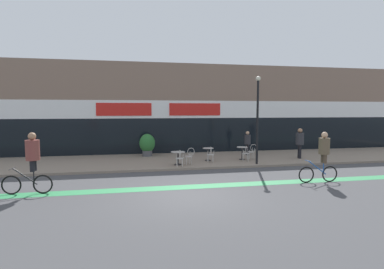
# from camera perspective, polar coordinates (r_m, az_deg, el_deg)

# --- Properties ---
(ground_plane) EXTENTS (120.00, 120.00, 0.00)m
(ground_plane) POSITION_cam_1_polar(r_m,az_deg,el_deg) (10.95, -1.14, -11.60)
(ground_plane) COLOR #424244
(sidewalk_slab) EXTENTS (40.00, 5.50, 0.12)m
(sidewalk_slab) POSITION_cam_1_polar(r_m,az_deg,el_deg) (17.95, -5.17, -5.00)
(sidewalk_slab) COLOR gray
(sidewalk_slab) RESTS_ON ground
(storefront_facade) EXTENTS (40.00, 4.06, 6.27)m
(storefront_facade) POSITION_cam_1_polar(r_m,az_deg,el_deg) (22.40, -6.48, 4.76)
(storefront_facade) COLOR #7F6656
(storefront_facade) RESTS_ON ground
(bike_lane_stripe) EXTENTS (36.00, 0.70, 0.01)m
(bike_lane_stripe) POSITION_cam_1_polar(r_m,az_deg,el_deg) (12.09, -2.13, -10.02)
(bike_lane_stripe) COLOR #2D844C
(bike_lane_stripe) RESTS_ON ground
(bistro_table_0) EXTENTS (0.78, 0.78, 0.71)m
(bistro_table_0) POSITION_cam_1_polar(r_m,az_deg,el_deg) (16.19, -2.68, -3.99)
(bistro_table_0) COLOR black
(bistro_table_0) RESTS_ON sidewalk_slab
(bistro_table_1) EXTENTS (0.65, 0.65, 0.74)m
(bistro_table_1) POSITION_cam_1_polar(r_m,az_deg,el_deg) (17.54, 3.07, -3.28)
(bistro_table_1) COLOR black
(bistro_table_1) RESTS_ON sidewalk_slab
(bistro_table_2) EXTENTS (0.66, 0.66, 0.75)m
(bistro_table_2) POSITION_cam_1_polar(r_m,az_deg,el_deg) (18.14, 9.52, -3.05)
(bistro_table_2) COLOR black
(bistro_table_2) RESTS_ON sidewalk_slab
(cafe_chair_0_near) EXTENTS (0.41, 0.58, 0.90)m
(cafe_chair_0_near) POSITION_cam_1_polar(r_m,az_deg,el_deg) (15.58, -2.35, -4.31)
(cafe_chair_0_near) COLOR #B7B2AD
(cafe_chair_0_near) RESTS_ON sidewalk_slab
(cafe_chair_0_side) EXTENTS (0.60, 0.45, 0.90)m
(cafe_chair_0_side) POSITION_cam_1_polar(r_m,az_deg,el_deg) (16.30, -0.51, -3.91)
(cafe_chair_0_side) COLOR #B7B2AD
(cafe_chair_0_side) RESTS_ON sidewalk_slab
(cafe_chair_1_near) EXTENTS (0.44, 0.59, 0.90)m
(cafe_chair_1_near) POSITION_cam_1_polar(r_m,az_deg,el_deg) (16.94, 3.57, -3.59)
(cafe_chair_1_near) COLOR #B7B2AD
(cafe_chair_1_near) RESTS_ON sidewalk_slab
(cafe_chair_2_near) EXTENTS (0.45, 0.60, 0.90)m
(cafe_chair_2_near) POSITION_cam_1_polar(r_m,az_deg,el_deg) (17.57, 10.21, -3.36)
(cafe_chair_2_near) COLOR #B7B2AD
(cafe_chair_2_near) RESTS_ON sidewalk_slab
(cafe_chair_2_side) EXTENTS (0.58, 0.41, 0.90)m
(cafe_chair_2_side) POSITION_cam_1_polar(r_m,az_deg,el_deg) (18.37, 11.35, -3.03)
(cafe_chair_2_side) COLOR #B7B2AD
(cafe_chair_2_side) RESTS_ON sidewalk_slab
(planter_pot) EXTENTS (1.00, 1.00, 1.43)m
(planter_pot) POSITION_cam_1_polar(r_m,az_deg,el_deg) (19.41, -8.52, -1.86)
(planter_pot) COLOR #4C4C51
(planter_pot) RESTS_ON sidewalk_slab
(lamp_post) EXTENTS (0.26, 0.26, 4.77)m
(lamp_post) POSITION_cam_1_polar(r_m,az_deg,el_deg) (16.66, 12.38, 3.99)
(lamp_post) COLOR black
(lamp_post) RESTS_ON sidewalk_slab
(cyclist_0) EXTENTS (1.77, 0.51, 2.15)m
(cyclist_0) POSITION_cam_1_polar(r_m,az_deg,el_deg) (13.82, 23.63, -3.28)
(cyclist_0) COLOR black
(cyclist_0) RESTS_ON ground
(cyclist_1) EXTENTS (1.80, 0.56, 2.26)m
(cyclist_1) POSITION_cam_1_polar(r_m,az_deg,el_deg) (12.36, -28.27, -3.95)
(cyclist_1) COLOR black
(cyclist_1) RESTS_ON ground
(pedestrian_near_end) EXTENTS (0.46, 0.46, 1.58)m
(pedestrian_near_end) POSITION_cam_1_polar(r_m,az_deg,el_deg) (19.92, 10.52, -1.21)
(pedestrian_near_end) COLOR black
(pedestrian_near_end) RESTS_ON sidewalk_slab
(pedestrian_far_end) EXTENTS (0.57, 0.57, 1.84)m
(pedestrian_far_end) POSITION_cam_1_polar(r_m,az_deg,el_deg) (19.43, 19.85, -1.09)
(pedestrian_far_end) COLOR black
(pedestrian_far_end) RESTS_ON sidewalk_slab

